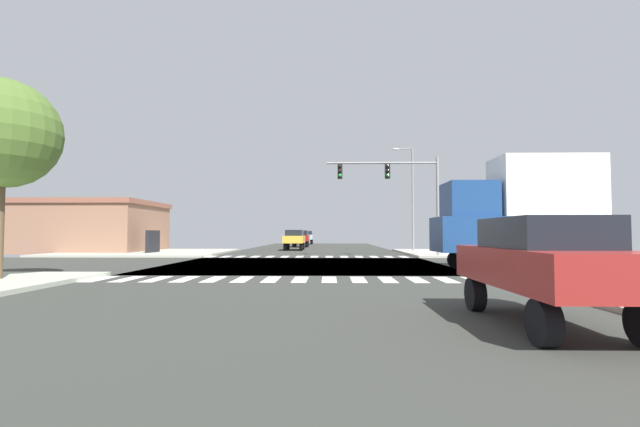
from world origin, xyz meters
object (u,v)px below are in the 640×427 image
object	(u,v)px
sedan_leading_4	(294,238)
sedan_nearside_1	(307,236)
street_lamp	(410,190)
bank_building	(84,227)
box_truck_queued_1	(525,211)
traffic_signal_mast	(394,182)
sidewalk_tree	(2,134)
sedan_crossing_3	(301,237)
sedan_farside_2	(544,261)

from	to	relation	value
sedan_leading_4	sedan_nearside_1	bearing A→B (deg)	-90.00
street_lamp	bank_building	distance (m)	27.51
sedan_leading_4	box_truck_queued_1	bearing A→B (deg)	117.81
bank_building	sedan_nearside_1	world-z (taller)	bank_building
street_lamp	traffic_signal_mast	bearing A→B (deg)	-107.79
sidewalk_tree	sedan_leading_4	size ratio (longest dim) A/B	1.54
traffic_signal_mast	sedan_nearside_1	distance (m)	34.93
bank_building	sedan_nearside_1	bearing A→B (deg)	57.23
box_truck_queued_1	sedan_nearside_1	bearing A→B (deg)	14.72
traffic_signal_mast	sedan_crossing_3	distance (m)	22.52
sidewalk_tree	box_truck_queued_1	size ratio (longest dim) A/B	0.92
street_lamp	sedan_farside_2	world-z (taller)	street_lamp
sedan_crossing_3	box_truck_queued_1	bearing A→B (deg)	110.41
traffic_signal_mast	sedan_crossing_3	bearing A→B (deg)	110.07
bank_building	sedan_farside_2	distance (m)	37.66
sedan_farside_2	box_truck_queued_1	world-z (taller)	box_truck_queued_1
street_lamp	sedan_farside_2	xyz separation A→B (m)	(-3.02, -29.27, -4.08)
bank_building	sedan_farside_2	bearing A→B (deg)	-49.78
sedan_nearside_1	sedan_leading_4	bearing A→B (deg)	90.00
sedan_farside_2	traffic_signal_mast	bearing A→B (deg)	88.39
bank_building	sedan_farside_2	world-z (taller)	bank_building
bank_building	box_truck_queued_1	xyz separation A→B (m)	(28.96, -17.46, 0.44)
traffic_signal_mast	bank_building	world-z (taller)	traffic_signal_mast
traffic_signal_mast	sedan_leading_4	bearing A→B (deg)	123.23
sedan_leading_4	street_lamp	bearing A→B (deg)	157.73
traffic_signal_mast	bank_building	distance (m)	26.04
traffic_signal_mast	box_truck_queued_1	size ratio (longest dim) A/B	1.04
bank_building	sedan_crossing_3	size ratio (longest dim) A/B	3.06
bank_building	sidewalk_tree	distance (m)	24.73
sedan_farside_2	box_truck_queued_1	size ratio (longest dim) A/B	0.60
traffic_signal_mast	sidewalk_tree	bearing A→B (deg)	-134.10
sedan_nearside_1	box_truck_queued_1	world-z (taller)	box_truck_queued_1
sedan_nearside_1	sedan_farside_2	bearing A→B (deg)	97.17
bank_building	box_truck_queued_1	size ratio (longest dim) A/B	1.83
sedan_leading_4	traffic_signal_mast	bearing A→B (deg)	123.23
traffic_signal_mast	box_truck_queued_1	distance (m)	11.48
street_lamp	sedan_leading_4	world-z (taller)	street_lamp
sedan_farside_2	sedan_leading_4	xyz separation A→B (m)	(-7.00, 33.37, 0.00)
bank_building	sedan_crossing_3	xyz separation A→B (m)	(17.31, 13.84, -1.01)
traffic_signal_mast	sedan_leading_4	size ratio (longest dim) A/B	1.75
traffic_signal_mast	sedan_farside_2	size ratio (longest dim) A/B	1.75
sedan_farside_2	bank_building	bearing A→B (deg)	130.22
sedan_crossing_3	sedan_leading_4	distance (m)	9.22
sedan_nearside_1	sidewalk_tree	bearing A→B (deg)	81.46
sedan_nearside_1	sedan_leading_4	world-z (taller)	same
street_lamp	sedan_nearside_1	size ratio (longest dim) A/B	2.04
street_lamp	sedan_nearside_1	bearing A→B (deg)	110.82
sedan_nearside_1	sedan_crossing_3	bearing A→B (deg)	90.00
sedan_nearside_1	sedan_farside_2	xyz separation A→B (m)	(7.00, -55.63, 0.00)
traffic_signal_mast	box_truck_queued_1	xyz separation A→B (m)	(4.04, -10.47, -2.42)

